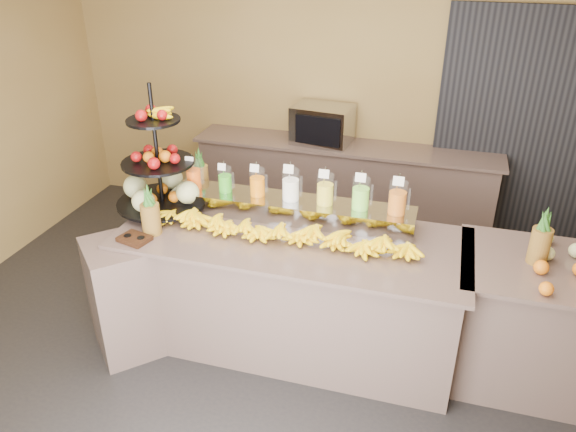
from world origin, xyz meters
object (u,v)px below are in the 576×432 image
at_px(right_fruit_pile, 566,268).
at_px(oven_warmer, 322,124).
at_px(pitcher_tray, 291,209).
at_px(banana_heap, 281,227).
at_px(condiment_caddy, 134,239).
at_px(fruit_stand, 166,180).

xyz_separation_m(right_fruit_pile, oven_warmer, (-2.02, 1.98, 0.11)).
relative_size(pitcher_tray, oven_warmer, 3.24).
bearing_deg(banana_heap, condiment_caddy, -160.57).
height_order(pitcher_tray, right_fruit_pile, right_fruit_pile).
relative_size(pitcher_tray, fruit_stand, 1.88).
bearing_deg(right_fruit_pile, banana_heap, 179.90).
bearing_deg(right_fruit_pile, oven_warmer, 135.60).
bearing_deg(condiment_caddy, fruit_stand, 90.00).
relative_size(fruit_stand, oven_warmer, 1.72).
relative_size(fruit_stand, condiment_caddy, 4.68).
height_order(fruit_stand, oven_warmer, fruit_stand).
xyz_separation_m(banana_heap, condiment_caddy, (-0.97, -0.34, -0.06)).
height_order(fruit_stand, condiment_caddy, fruit_stand).
bearing_deg(oven_warmer, fruit_stand, -107.23).
distance_m(condiment_caddy, oven_warmer, 2.46).
relative_size(condiment_caddy, oven_warmer, 0.37).
bearing_deg(condiment_caddy, oven_warmer, 70.93).
height_order(fruit_stand, right_fruit_pile, fruit_stand).
distance_m(fruit_stand, right_fruit_pile, 2.83).
distance_m(banana_heap, right_fruit_pile, 1.86).
height_order(pitcher_tray, banana_heap, banana_heap).
xyz_separation_m(condiment_caddy, oven_warmer, (0.80, 2.32, 0.17)).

